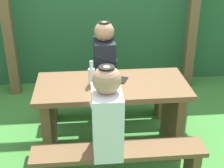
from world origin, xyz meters
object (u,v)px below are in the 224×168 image
object	(u,v)px
person_white_shirt	(107,114)
person_black_coat	(104,57)
picnic_table	(112,105)
bench_far	(107,94)
bottle_left	(92,75)
drinking_glass	(108,76)
bench_near	(119,161)
cell_phone	(123,80)

from	to	relation	value
person_white_shirt	person_black_coat	size ratio (longest dim) A/B	1.00
picnic_table	bench_far	size ratio (longest dim) A/B	1.00
person_black_coat	bottle_left	size ratio (longest dim) A/B	3.16
picnic_table	bench_far	bearing A→B (deg)	90.00
picnic_table	drinking_glass	xyz separation A→B (m)	(-0.03, 0.08, 0.27)
person_white_shirt	bottle_left	bearing A→B (deg)	98.78
person_black_coat	bench_far	bearing A→B (deg)	7.10
bottle_left	person_black_coat	bearing A→B (deg)	74.77
picnic_table	bench_far	distance (m)	0.62
drinking_glass	bottle_left	world-z (taller)	bottle_left
person_black_coat	bench_near	bearing A→B (deg)	-88.71
person_white_shirt	drinking_glass	xyz separation A→B (m)	(0.06, 0.67, 0.00)
bench_far	person_white_shirt	xyz separation A→B (m)	(-0.09, -1.18, 0.45)
person_white_shirt	cell_phone	world-z (taller)	person_white_shirt
person_black_coat	cell_phone	size ratio (longest dim) A/B	5.14
picnic_table	bench_near	distance (m)	0.62
drinking_glass	person_white_shirt	bearing A→B (deg)	-95.06
person_white_shirt	drinking_glass	distance (m)	0.67
bench_near	cell_phone	world-z (taller)	cell_phone
picnic_table	person_black_coat	distance (m)	0.65
picnic_table	bench_near	size ratio (longest dim) A/B	1.00
bench_far	drinking_glass	bearing A→B (deg)	-93.76
picnic_table	bench_near	world-z (taller)	picnic_table
bench_far	cell_phone	world-z (taller)	cell_phone
person_black_coat	drinking_glass	distance (m)	0.51
person_white_shirt	bench_far	bearing A→B (deg)	85.50
picnic_table	bottle_left	xyz separation A→B (m)	(-0.18, 0.01, 0.32)
bottle_left	drinking_glass	bearing A→B (deg)	26.30
cell_phone	picnic_table	bearing A→B (deg)	-127.23
bench_near	cell_phone	xyz separation A→B (m)	(0.11, 0.65, 0.42)
bench_far	person_black_coat	world-z (taller)	person_black_coat
bench_far	person_white_shirt	distance (m)	1.27
bench_far	cell_phone	xyz separation A→B (m)	(0.11, -0.53, 0.42)
person_white_shirt	person_black_coat	xyz separation A→B (m)	(0.07, 1.18, 0.00)
bench_near	bottle_left	distance (m)	0.80
bench_near	bench_far	world-z (taller)	same
picnic_table	bench_near	bearing A→B (deg)	-90.00
picnic_table	drinking_glass	world-z (taller)	drinking_glass
person_white_shirt	cell_phone	xyz separation A→B (m)	(0.20, 0.65, -0.03)
picnic_table	person_white_shirt	distance (m)	0.65
bench_far	cell_phone	size ratio (longest dim) A/B	10.00
person_white_shirt	person_black_coat	world-z (taller)	same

